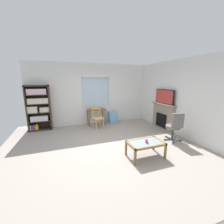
{
  "coord_description": "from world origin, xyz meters",
  "views": [
    {
      "loc": [
        -1.35,
        -4.1,
        2.03
      ],
      "look_at": [
        0.35,
        0.64,
        0.91
      ],
      "focal_mm": 22.93,
      "sensor_mm": 36.0,
      "label": 1
    }
  ],
  "objects_px": {
    "fireplace": "(163,116)",
    "coffee_table": "(146,144)",
    "wooden_chair": "(98,118)",
    "sippy_cup": "(147,141)",
    "desk_under_window": "(96,112)",
    "bookshelf": "(38,107)",
    "office_chair": "(175,125)",
    "tv": "(164,97)",
    "plastic_drawer_unit": "(112,117)"
  },
  "relations": [
    {
      "from": "coffee_table",
      "to": "sippy_cup",
      "type": "bearing_deg",
      "value": -84.08
    },
    {
      "from": "bookshelf",
      "to": "fireplace",
      "type": "relative_size",
      "value": 1.47
    },
    {
      "from": "wooden_chair",
      "to": "sippy_cup",
      "type": "relative_size",
      "value": 10.0
    },
    {
      "from": "plastic_drawer_unit",
      "to": "office_chair",
      "type": "height_order",
      "value": "office_chair"
    },
    {
      "from": "tv",
      "to": "wooden_chair",
      "type": "bearing_deg",
      "value": 158.13
    },
    {
      "from": "tv",
      "to": "coffee_table",
      "type": "height_order",
      "value": "tv"
    },
    {
      "from": "fireplace",
      "to": "sippy_cup",
      "type": "xyz_separation_m",
      "value": [
        -1.95,
        -1.76,
        -0.08
      ]
    },
    {
      "from": "bookshelf",
      "to": "office_chair",
      "type": "distance_m",
      "value": 5.25
    },
    {
      "from": "bookshelf",
      "to": "tv",
      "type": "xyz_separation_m",
      "value": [
        4.87,
        -1.65,
        0.41
      ]
    },
    {
      "from": "plastic_drawer_unit",
      "to": "coffee_table",
      "type": "relative_size",
      "value": 0.58
    },
    {
      "from": "bookshelf",
      "to": "coffee_table",
      "type": "relative_size",
      "value": 1.94
    },
    {
      "from": "desk_under_window",
      "to": "sippy_cup",
      "type": "relative_size",
      "value": 9.27
    },
    {
      "from": "plastic_drawer_unit",
      "to": "tv",
      "type": "xyz_separation_m",
      "value": [
        1.68,
        -1.59,
        1.1
      ]
    },
    {
      "from": "coffee_table",
      "to": "bookshelf",
      "type": "bearing_deg",
      "value": 131.06
    },
    {
      "from": "wooden_chair",
      "to": "office_chair",
      "type": "bearing_deg",
      "value": -46.11
    },
    {
      "from": "bookshelf",
      "to": "fireplace",
      "type": "bearing_deg",
      "value": -18.63
    },
    {
      "from": "bookshelf",
      "to": "desk_under_window",
      "type": "distance_m",
      "value": 2.41
    },
    {
      "from": "tv",
      "to": "office_chair",
      "type": "distance_m",
      "value": 1.5
    },
    {
      "from": "plastic_drawer_unit",
      "to": "desk_under_window",
      "type": "bearing_deg",
      "value": -176.47
    },
    {
      "from": "office_chair",
      "to": "coffee_table",
      "type": "bearing_deg",
      "value": -159.21
    },
    {
      "from": "bookshelf",
      "to": "fireplace",
      "type": "distance_m",
      "value": 5.18
    },
    {
      "from": "office_chair",
      "to": "coffee_table",
      "type": "height_order",
      "value": "office_chair"
    },
    {
      "from": "tv",
      "to": "desk_under_window",
      "type": "bearing_deg",
      "value": 148.25
    },
    {
      "from": "fireplace",
      "to": "tv",
      "type": "xyz_separation_m",
      "value": [
        -0.02,
        -0.0,
        0.83
      ]
    },
    {
      "from": "bookshelf",
      "to": "coffee_table",
      "type": "xyz_separation_m",
      "value": [
        2.94,
        -3.37,
        -0.62
      ]
    },
    {
      "from": "sippy_cup",
      "to": "bookshelf",
      "type": "bearing_deg",
      "value": 130.8
    },
    {
      "from": "coffee_table",
      "to": "plastic_drawer_unit",
      "type": "bearing_deg",
      "value": 85.61
    },
    {
      "from": "fireplace",
      "to": "coffee_table",
      "type": "xyz_separation_m",
      "value": [
        -1.95,
        -1.72,
        -0.19
      ]
    },
    {
      "from": "coffee_table",
      "to": "sippy_cup",
      "type": "relative_size",
      "value": 10.58
    },
    {
      "from": "office_chair",
      "to": "bookshelf",
      "type": "bearing_deg",
      "value": 147.55
    },
    {
      "from": "desk_under_window",
      "to": "fireplace",
      "type": "relative_size",
      "value": 0.66
    },
    {
      "from": "desk_under_window",
      "to": "wooden_chair",
      "type": "relative_size",
      "value": 0.93
    },
    {
      "from": "wooden_chair",
      "to": "plastic_drawer_unit",
      "type": "height_order",
      "value": "wooden_chair"
    },
    {
      "from": "plastic_drawer_unit",
      "to": "bookshelf",
      "type": "bearing_deg",
      "value": 178.97
    },
    {
      "from": "plastic_drawer_unit",
      "to": "wooden_chair",
      "type": "bearing_deg",
      "value": -147.23
    },
    {
      "from": "bookshelf",
      "to": "desk_under_window",
      "type": "height_order",
      "value": "bookshelf"
    },
    {
      "from": "bookshelf",
      "to": "coffee_table",
      "type": "bearing_deg",
      "value": -48.94
    },
    {
      "from": "fireplace",
      "to": "tv",
      "type": "distance_m",
      "value": 0.83
    },
    {
      "from": "plastic_drawer_unit",
      "to": "tv",
      "type": "distance_m",
      "value": 2.56
    },
    {
      "from": "wooden_chair",
      "to": "plastic_drawer_unit",
      "type": "distance_m",
      "value": 1.06
    },
    {
      "from": "desk_under_window",
      "to": "coffee_table",
      "type": "distance_m",
      "value": 3.32
    },
    {
      "from": "wooden_chair",
      "to": "coffee_table",
      "type": "distance_m",
      "value": 2.82
    },
    {
      "from": "office_chair",
      "to": "desk_under_window",
      "type": "bearing_deg",
      "value": 127.02
    },
    {
      "from": "wooden_chair",
      "to": "fireplace",
      "type": "height_order",
      "value": "fireplace"
    },
    {
      "from": "office_chair",
      "to": "sippy_cup",
      "type": "xyz_separation_m",
      "value": [
        -1.48,
        -0.6,
        -0.09
      ]
    },
    {
      "from": "bookshelf",
      "to": "fireplace",
      "type": "xyz_separation_m",
      "value": [
        4.89,
        -1.65,
        -0.42
      ]
    },
    {
      "from": "wooden_chair",
      "to": "sippy_cup",
      "type": "bearing_deg",
      "value": -77.32
    },
    {
      "from": "office_chair",
      "to": "wooden_chair",
      "type": "bearing_deg",
      "value": 133.89
    },
    {
      "from": "fireplace",
      "to": "coffee_table",
      "type": "bearing_deg",
      "value": -138.56
    },
    {
      "from": "wooden_chair",
      "to": "bookshelf",
      "type": "bearing_deg",
      "value": 164.96
    }
  ]
}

